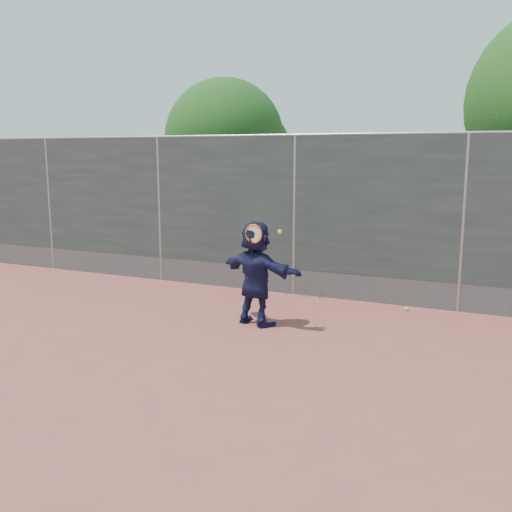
% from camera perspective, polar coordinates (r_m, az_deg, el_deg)
% --- Properties ---
extents(ground, '(80.00, 80.00, 0.00)m').
position_cam_1_polar(ground, '(7.97, -5.18, -9.39)').
color(ground, '#9E4C42').
rests_on(ground, ground).
extents(player, '(1.60, 0.93, 1.65)m').
position_cam_1_polar(player, '(8.91, 0.00, -1.74)').
color(player, '#16193E').
rests_on(player, ground).
extents(ball_ground, '(0.07, 0.07, 0.07)m').
position_cam_1_polar(ball_ground, '(10.18, 14.83, -5.12)').
color(ball_ground, '#CDF837').
rests_on(ball_ground, ground).
extents(fence, '(20.00, 0.06, 3.03)m').
position_cam_1_polar(fence, '(10.75, 3.86, 4.41)').
color(fence, '#38423D').
rests_on(fence, ground).
extents(swing_action, '(0.57, 0.18, 0.51)m').
position_cam_1_polar(swing_action, '(8.59, 0.01, 2.15)').
color(swing_action, orange).
rests_on(swing_action, ground).
extents(tree_left, '(3.15, 3.00, 4.53)m').
position_cam_1_polar(tree_left, '(14.63, -2.51, 11.31)').
color(tree_left, '#382314').
rests_on(tree_left, ground).
extents(weed_clump, '(0.68, 0.07, 0.30)m').
position_cam_1_polar(weed_clump, '(10.79, 5.02, -3.39)').
color(weed_clump, '#387226').
rests_on(weed_clump, ground).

